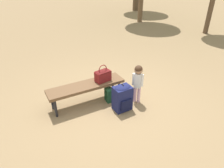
# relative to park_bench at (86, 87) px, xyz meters

# --- Properties ---
(ground_plane) EXTENTS (40.00, 40.00, 0.00)m
(ground_plane) POSITION_rel_park_bench_xyz_m (0.50, -0.14, -0.39)
(ground_plane) COLOR #8C704C
(ground_plane) RESTS_ON ground
(park_bench) EXTENTS (1.65, 0.77, 0.45)m
(park_bench) POSITION_rel_park_bench_xyz_m (0.00, 0.00, 0.00)
(park_bench) COLOR brown
(park_bench) RESTS_ON ground
(handbag) EXTENTS (0.37, 0.29, 0.37)m
(handbag) POSITION_rel_park_bench_xyz_m (0.37, 0.07, 0.18)
(handbag) COLOR maroon
(handbag) RESTS_ON park_bench
(child_standing) EXTENTS (0.21, 0.18, 0.86)m
(child_standing) POSITION_rel_park_bench_xyz_m (1.04, -0.22, 0.18)
(child_standing) COLOR #E5B2C6
(child_standing) RESTS_ON ground
(backpack_large) EXTENTS (0.41, 0.37, 0.59)m
(backpack_large) POSITION_rel_park_bench_xyz_m (0.66, -0.39, -0.10)
(backpack_large) COLOR #191E4C
(backpack_large) RESTS_ON ground
(backpack_small) EXTENTS (0.20, 0.22, 0.34)m
(backpack_small) POSITION_rel_park_bench_xyz_m (0.47, -0.05, -0.22)
(backpack_small) COLOR #1E4C2D
(backpack_small) RESTS_ON ground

